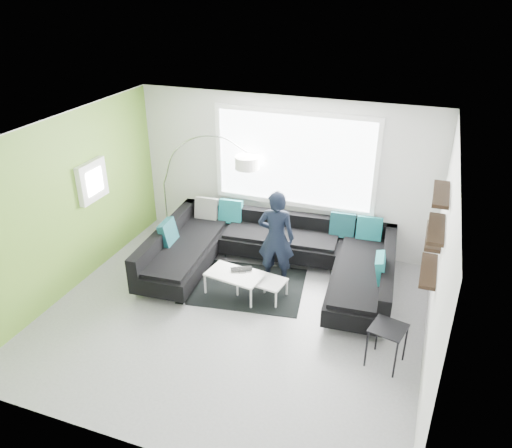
% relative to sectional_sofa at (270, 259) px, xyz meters
% --- Properties ---
extents(ground, '(5.50, 5.50, 0.00)m').
position_rel_sectional_sofa_xyz_m(ground, '(-0.20, -1.18, -0.38)').
color(ground, gray).
rests_on(ground, ground).
extents(room_shell, '(5.54, 5.04, 2.82)m').
position_rel_sectional_sofa_xyz_m(room_shell, '(-0.17, -0.98, 1.43)').
color(room_shell, silver).
rests_on(room_shell, ground).
extents(sectional_sofa, '(4.13, 2.72, 0.86)m').
position_rel_sectional_sofa_xyz_m(sectional_sofa, '(0.00, 0.00, 0.00)').
color(sectional_sofa, black).
rests_on(sectional_sofa, ground).
extents(rug, '(2.11, 1.67, 0.01)m').
position_rel_sectional_sofa_xyz_m(rug, '(-0.33, -0.36, -0.37)').
color(rug, black).
rests_on(rug, ground).
extents(coffee_table, '(1.22, 0.82, 0.37)m').
position_rel_sectional_sofa_xyz_m(coffee_table, '(-0.18, -0.57, -0.19)').
color(coffee_table, white).
rests_on(coffee_table, ground).
extents(arc_lamp, '(1.90, 0.44, 2.07)m').
position_rel_sectional_sofa_xyz_m(arc_lamp, '(-2.49, 0.97, 0.66)').
color(arc_lamp, silver).
rests_on(arc_lamp, ground).
extents(side_table, '(0.52, 0.52, 0.59)m').
position_rel_sectional_sofa_xyz_m(side_table, '(2.07, -1.44, -0.08)').
color(side_table, black).
rests_on(side_table, ground).
extents(person, '(0.72, 0.57, 1.64)m').
position_rel_sectional_sofa_xyz_m(person, '(0.10, -0.04, 0.44)').
color(person, black).
rests_on(person, ground).
extents(laptop, '(0.53, 0.51, 0.03)m').
position_rel_sectional_sofa_xyz_m(laptop, '(-0.31, -0.51, 0.01)').
color(laptop, black).
rests_on(laptop, coffee_table).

